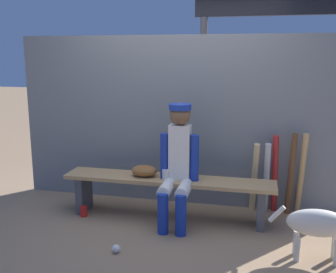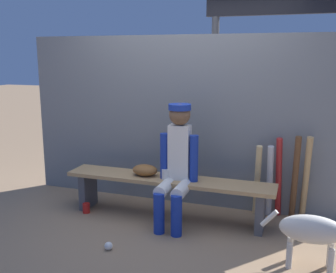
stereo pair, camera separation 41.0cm
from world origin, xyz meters
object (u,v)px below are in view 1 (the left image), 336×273
(player_seated, at_px, (178,161))
(bat_wood_dark, at_px, (291,175))
(bat_wood_natural, at_px, (254,178))
(dugout_bench, at_px, (168,187))
(baseball_glove, at_px, (144,171))
(cup_on_bench, at_px, (166,174))
(scoreboard, at_px, (280,7))
(bat_aluminum_silver, at_px, (266,178))
(bat_wood_tan, at_px, (301,174))
(cup_on_ground, at_px, (84,211))
(bat_aluminum_red, at_px, (275,174))
(dog, at_px, (325,224))
(baseball, at_px, (116,249))

(player_seated, distance_m, bat_wood_dark, 1.27)
(bat_wood_natural, bearing_deg, dugout_bench, -157.74)
(dugout_bench, xyz_separation_m, baseball_glove, (-0.26, 0.00, 0.16))
(cup_on_bench, bearing_deg, scoreboard, 55.32)
(bat_aluminum_silver, xyz_separation_m, bat_wood_tan, (0.36, 0.03, 0.06))
(scoreboard, bearing_deg, cup_on_ground, -139.51)
(player_seated, distance_m, baseball_glove, 0.43)
(bat_aluminum_red, relative_size, bat_wood_tan, 0.95)
(bat_wood_natural, distance_m, bat_wood_tan, 0.50)
(baseball_glove, xyz_separation_m, cup_on_bench, (0.26, -0.06, -0.01))
(bat_wood_natural, height_order, bat_wood_tan, bat_wood_tan)
(cup_on_ground, relative_size, cup_on_bench, 1.00)
(bat_wood_dark, relative_size, dog, 1.11)
(bat_wood_dark, distance_m, cup_on_bench, 1.36)
(baseball_glove, height_order, dog, baseball_glove)
(cup_on_ground, distance_m, cup_on_bench, 1.02)
(player_seated, height_order, baseball_glove, player_seated)
(bat_wood_natural, distance_m, bat_aluminum_red, 0.23)
(player_seated, height_order, scoreboard, scoreboard)
(dugout_bench, xyz_separation_m, player_seated, (0.13, -0.10, 0.32))
(bat_aluminum_silver, height_order, bat_aluminum_red, bat_aluminum_red)
(bat_aluminum_silver, height_order, cup_on_ground, bat_aluminum_silver)
(bat_wood_natural, relative_size, baseball, 10.97)
(bat_aluminum_red, xyz_separation_m, scoreboard, (-0.01, 1.14, 1.89))
(bat_aluminum_silver, relative_size, bat_aluminum_red, 0.92)
(scoreboard, bearing_deg, bat_aluminum_red, -89.70)
(bat_aluminum_red, bearing_deg, cup_on_bench, -156.96)
(bat_aluminum_silver, distance_m, cup_on_bench, 1.12)
(baseball, bearing_deg, cup_on_bench, 71.23)
(cup_on_ground, distance_m, scoreboard, 3.50)
(bat_wood_natural, height_order, bat_aluminum_red, bat_aluminum_red)
(baseball_glove, relative_size, bat_wood_dark, 0.30)
(player_seated, relative_size, dog, 1.48)
(cup_on_bench, bearing_deg, bat_wood_natural, 25.07)
(dugout_bench, xyz_separation_m, scoreboard, (1.11, 1.56, 1.99))
(bat_aluminum_red, bearing_deg, cup_on_ground, -163.80)
(baseball, xyz_separation_m, cup_on_bench, (0.27, 0.80, 0.47))
(baseball, relative_size, scoreboard, 0.02)
(baseball_glove, distance_m, scoreboard, 2.76)
(player_seated, height_order, bat_wood_dark, player_seated)
(bat_wood_tan, xyz_separation_m, baseball, (-1.67, -1.25, -0.43))
(baseball_glove, bearing_deg, bat_wood_natural, 17.55)
(bat_wood_natural, xyz_separation_m, scoreboard, (0.21, 1.19, 1.93))
(player_seated, bearing_deg, cup_on_bench, 160.11)
(baseball_glove, xyz_separation_m, bat_aluminum_silver, (1.29, 0.36, -0.11))
(baseball_glove, bearing_deg, scoreboard, 48.61)
(dugout_bench, distance_m, bat_wood_tan, 1.45)
(bat_aluminum_silver, relative_size, cup_on_bench, 7.43)
(bat_aluminum_silver, distance_m, baseball, 1.82)
(bat_aluminum_red, height_order, bat_wood_dark, bat_wood_dark)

